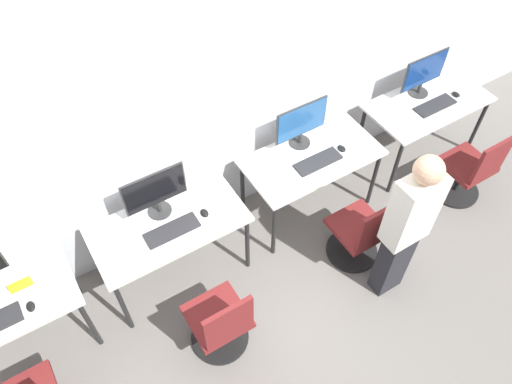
{
  "coord_description": "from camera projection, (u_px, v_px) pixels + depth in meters",
  "views": [
    {
      "loc": [
        -1.33,
        -2.04,
        3.99
      ],
      "look_at": [
        0.0,
        0.13,
        0.89
      ],
      "focal_mm": 35.0,
      "sensor_mm": 36.0,
      "label": 1
    }
  ],
  "objects": [
    {
      "name": "desk_left",
      "position": [
        169.0,
        230.0,
        4.06
      ],
      "size": [
        1.25,
        0.65,
        0.74
      ],
      "color": "silver",
      "rests_on": "ground_plane"
    },
    {
      "name": "monitor_far_right",
      "position": [
        424.0,
        73.0,
        4.83
      ],
      "size": [
        0.52,
        0.2,
        0.44
      ],
      "color": "#2D2D2D",
      "rests_on": "desk_far_right"
    },
    {
      "name": "mouse_far_right",
      "position": [
        456.0,
        94.0,
        4.98
      ],
      "size": [
        0.06,
        0.09,
        0.03
      ],
      "color": "black",
      "rests_on": "desk_far_right"
    },
    {
      "name": "ground_plane",
      "position": [
        263.0,
        262.0,
        4.63
      ],
      "size": [
        20.0,
        20.0,
        0.0
      ],
      "primitive_type": "plane",
      "color": "slate"
    },
    {
      "name": "keyboard_far_right",
      "position": [
        435.0,
        105.0,
        4.88
      ],
      "size": [
        0.44,
        0.16,
        0.02
      ],
      "color": "#262628",
      "rests_on": "desk_far_right"
    },
    {
      "name": "keyboard_right",
      "position": [
        318.0,
        162.0,
        4.41
      ],
      "size": [
        0.44,
        0.16,
        0.02
      ],
      "color": "#262628",
      "rests_on": "desk_right"
    },
    {
      "name": "placard_far_left",
      "position": [
        21.0,
        285.0,
        3.6
      ],
      "size": [
        0.16,
        0.03,
        0.08
      ],
      "color": "yellow",
      "rests_on": "desk_far_left"
    },
    {
      "name": "monitor_right",
      "position": [
        301.0,
        123.0,
        4.39
      ],
      "size": [
        0.52,
        0.2,
        0.44
      ],
      "color": "#2D2D2D",
      "rests_on": "desk_right"
    },
    {
      "name": "desk_far_right",
      "position": [
        427.0,
        108.0,
        5.0
      ],
      "size": [
        1.25,
        0.65,
        0.74
      ],
      "color": "silver",
      "rests_on": "ground_plane"
    },
    {
      "name": "mouse_far_left",
      "position": [
        31.0,
        306.0,
        3.52
      ],
      "size": [
        0.06,
        0.09,
        0.03
      ],
      "color": "black",
      "rests_on": "desk_far_left"
    },
    {
      "name": "monitor_left",
      "position": [
        155.0,
        192.0,
        3.89
      ],
      "size": [
        0.52,
        0.2,
        0.44
      ],
      "color": "#2D2D2D",
      "rests_on": "desk_left"
    },
    {
      "name": "person_right",
      "position": [
        407.0,
        226.0,
        3.8
      ],
      "size": [
        0.36,
        0.21,
        1.63
      ],
      "color": "#232328",
      "rests_on": "ground_plane"
    },
    {
      "name": "keyboard_left",
      "position": [
        172.0,
        230.0,
        3.94
      ],
      "size": [
        0.44,
        0.16,
        0.02
      ],
      "color": "#262628",
      "rests_on": "desk_left"
    },
    {
      "name": "mouse_right",
      "position": [
        342.0,
        148.0,
        4.5
      ],
      "size": [
        0.06,
        0.09,
        0.03
      ],
      "color": "black",
      "rests_on": "desk_right"
    },
    {
      "name": "mouse_left",
      "position": [
        205.0,
        213.0,
        4.04
      ],
      "size": [
        0.06,
        0.09,
        0.03
      ],
      "color": "black",
      "rests_on": "desk_left"
    },
    {
      "name": "desk_right",
      "position": [
        311.0,
        162.0,
        4.53
      ],
      "size": [
        1.25,
        0.65,
        0.74
      ],
      "color": "silver",
      "rests_on": "ground_plane"
    },
    {
      "name": "office_chair_far_right",
      "position": [
        469.0,
        172.0,
        4.88
      ],
      "size": [
        0.48,
        0.48,
        0.86
      ],
      "color": "black",
      "rests_on": "ground_plane"
    },
    {
      "name": "office_chair_right",
      "position": [
        361.0,
        234.0,
        4.41
      ],
      "size": [
        0.48,
        0.48,
        0.86
      ],
      "color": "black",
      "rests_on": "ground_plane"
    },
    {
      "name": "wall_back",
      "position": [
        214.0,
        98.0,
        3.96
      ],
      "size": [
        12.0,
        0.05,
        2.8
      ],
      "color": "silver",
      "rests_on": "ground_plane"
    },
    {
      "name": "office_chair_left",
      "position": [
        221.0,
        325.0,
        3.87
      ],
      "size": [
        0.48,
        0.48,
        0.86
      ],
      "color": "black",
      "rests_on": "ground_plane"
    }
  ]
}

